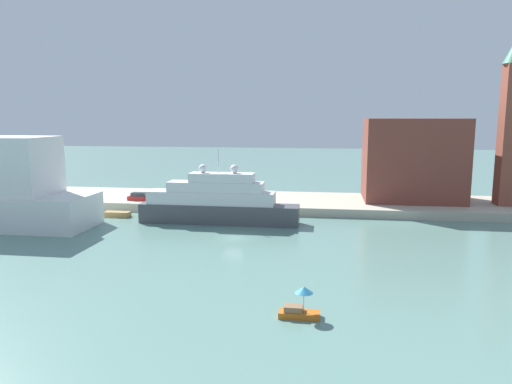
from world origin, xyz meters
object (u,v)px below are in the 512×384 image
small_motorboat (300,306)px  person_figure (169,196)px  harbor_building (413,160)px  mooring_bollard (248,204)px  work_barge (117,214)px  parked_car (140,197)px  large_yacht (217,203)px

small_motorboat → person_figure: size_ratio=1.92×
small_motorboat → harbor_building: (17.90, 53.29, 8.05)m
small_motorboat → mooring_bollard: size_ratio=4.28×
work_barge → mooring_bollard: mooring_bollard is taller
parked_car → person_figure: 5.69m
large_yacht → parked_car: 20.09m
large_yacht → harbor_building: bearing=29.0°
large_yacht → harbor_building: harbor_building is taller
person_figure → small_motorboat: bearing=-59.6°
large_yacht → person_figure: (-11.47, 10.53, -0.93)m
small_motorboat → harbor_building: 56.78m
person_figure → harbor_building: bearing=10.0°
parked_car → large_yacht: bearing=-31.2°
work_barge → person_figure: (6.47, 8.39, 1.89)m
mooring_bollard → person_figure: bearing=169.1°
mooring_bollard → work_barge: bearing=-166.0°
parked_car → mooring_bollard: size_ratio=5.47×
work_barge → harbor_building: size_ratio=0.25×
harbor_building → mooring_bollard: (-29.26, -10.78, -7.15)m
mooring_bollard → parked_car: bearing=172.4°
small_motorboat → work_barge: 49.74m
work_barge → mooring_bollard: 22.53m
large_yacht → parked_car: (-17.16, 10.38, -1.17)m
parked_car → mooring_bollard: (21.03, -2.80, -0.20)m
mooring_bollard → small_motorboat: bearing=-75.0°
large_yacht → parked_car: bearing=148.8°
work_barge → harbor_building: 54.27m
large_yacht → mooring_bollard: bearing=63.0°
large_yacht → mooring_bollard: large_yacht is taller
parked_car → person_figure: person_figure is taller
large_yacht → work_barge: large_yacht is taller
large_yacht → harbor_building: (33.13, 18.36, 5.78)m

